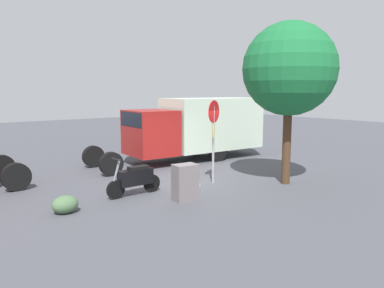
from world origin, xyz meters
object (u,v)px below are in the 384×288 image
object	(u,v)px
box_truck_near	(195,125)
motorcycle	(135,178)
stop_sign	(214,129)
utility_cabinet	(185,182)
street_tree	(289,70)
bike_rack_hoop	(190,188)

from	to	relation	value
box_truck_near	motorcycle	distance (m)	6.32
stop_sign	utility_cabinet	bearing A→B (deg)	27.54
street_tree	bike_rack_hoop	size ratio (longest dim) A/B	6.39
stop_sign	street_tree	size ratio (longest dim) A/B	0.53
stop_sign	utility_cabinet	xyz separation A→B (m)	(1.95, 1.02, -1.36)
bike_rack_hoop	street_tree	bearing A→B (deg)	153.45
motorcycle	street_tree	distance (m)	6.14
street_tree	box_truck_near	bearing A→B (deg)	-93.28
street_tree	bike_rack_hoop	distance (m)	5.12
motorcycle	bike_rack_hoop	distance (m)	1.91
street_tree	utility_cabinet	bearing A→B (deg)	-7.53
street_tree	utility_cabinet	xyz separation A→B (m)	(3.91, -0.52, -3.33)
stop_sign	utility_cabinet	size ratio (longest dim) A/B	2.67
bike_rack_hoop	box_truck_near	bearing A→B (deg)	-129.95
motorcycle	bike_rack_hoop	bearing A→B (deg)	166.99
motorcycle	street_tree	xyz separation A→B (m)	(-4.79, 1.88, 3.34)
bike_rack_hoop	motorcycle	bearing A→B (deg)	-12.09
box_truck_near	utility_cabinet	size ratio (longest dim) A/B	7.79
stop_sign	bike_rack_hoop	size ratio (longest dim) A/B	3.36
stop_sign	bike_rack_hoop	distance (m)	2.17
stop_sign	street_tree	distance (m)	3.17
street_tree	bike_rack_hoop	world-z (taller)	street_tree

